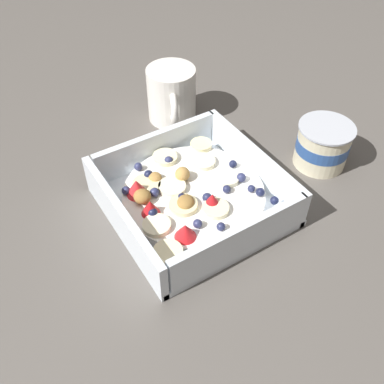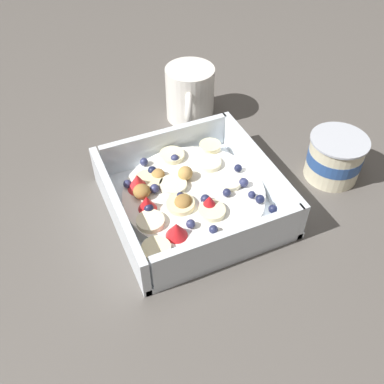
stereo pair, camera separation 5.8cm
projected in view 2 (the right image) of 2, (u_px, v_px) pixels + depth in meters
The scene contains 5 objects.
ground_plane at pixel (199, 215), 0.59m from camera, with size 2.40×2.40×0.00m, color #56514C.
fruit_bowl at pixel (190, 197), 0.58m from camera, with size 0.21×0.21×0.06m.
spoon at pixel (155, 140), 0.70m from camera, with size 0.04×0.17×0.01m.
yogurt_cup at pixel (335, 157), 0.62m from camera, with size 0.08×0.08×0.07m.
coffee_mug at pixel (190, 94), 0.72m from camera, with size 0.11×0.08×0.09m.
Camera 2 is at (0.35, -0.17, 0.44)m, focal length 40.58 mm.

